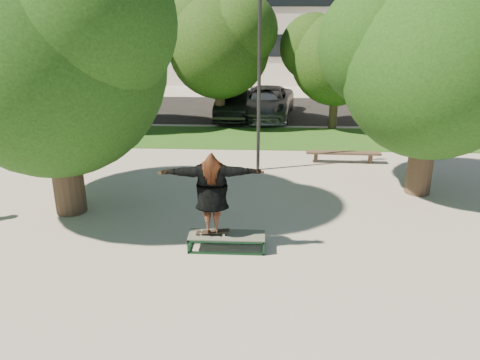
# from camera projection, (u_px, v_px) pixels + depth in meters

# --- Properties ---
(ground) EXTENTS (120.00, 120.00, 0.00)m
(ground) POSITION_uv_depth(u_px,v_px,m) (216.00, 230.00, 12.10)
(ground) COLOR #A39E96
(ground) RESTS_ON ground
(grass_strip) EXTENTS (30.00, 4.00, 0.02)m
(grass_strip) POSITION_uv_depth(u_px,v_px,m) (259.00, 138.00, 20.98)
(grass_strip) COLOR #1A4E16
(grass_strip) RESTS_ON ground
(asphalt_strip) EXTENTS (40.00, 8.00, 0.01)m
(asphalt_strip) POSITION_uv_depth(u_px,v_px,m) (244.00, 109.00, 27.14)
(asphalt_strip) COLOR black
(asphalt_strip) RESTS_ON ground
(tree_left) EXTENTS (6.96, 5.95, 7.12)m
(tree_left) POSITION_uv_depth(u_px,v_px,m) (49.00, 50.00, 11.85)
(tree_left) COLOR #38281E
(tree_left) RESTS_ON ground
(tree_right) EXTENTS (6.24, 5.33, 6.51)m
(tree_right) POSITION_uv_depth(u_px,v_px,m) (431.00, 58.00, 13.32)
(tree_right) COLOR #38281E
(tree_right) RESTS_ON ground
(bg_tree_left) EXTENTS (5.28, 4.51, 5.77)m
(bg_tree_left) POSITION_uv_depth(u_px,v_px,m) (97.00, 49.00, 21.57)
(bg_tree_left) COLOR #38281E
(bg_tree_left) RESTS_ON ground
(bg_tree_mid) EXTENTS (5.76, 4.92, 6.24)m
(bg_tree_mid) POSITION_uv_depth(u_px,v_px,m) (218.00, 41.00, 22.15)
(bg_tree_mid) COLOR #38281E
(bg_tree_mid) RESTS_ON ground
(bg_tree_right) EXTENTS (5.04, 4.31, 5.43)m
(bg_tree_right) POSITION_uv_depth(u_px,v_px,m) (335.00, 54.00, 21.57)
(bg_tree_right) COLOR #38281E
(bg_tree_right) RESTS_ON ground
(lamppost) EXTENTS (0.25, 0.15, 6.11)m
(lamppost) POSITION_uv_depth(u_px,v_px,m) (259.00, 81.00, 15.69)
(lamppost) COLOR #2D2D30
(lamppost) RESTS_ON ground
(grind_box) EXTENTS (1.80, 0.60, 0.38)m
(grind_box) POSITION_uv_depth(u_px,v_px,m) (227.00, 242.00, 11.08)
(grind_box) COLOR #11341E
(grind_box) RESTS_ON ground
(skater_rig) EXTENTS (2.42, 0.78, 2.02)m
(skater_rig) POSITION_uv_depth(u_px,v_px,m) (212.00, 193.00, 10.68)
(skater_rig) COLOR white
(skater_rig) RESTS_ON grind_box
(bench) EXTENTS (2.76, 0.44, 0.42)m
(bench) POSITION_uv_depth(u_px,v_px,m) (343.00, 154.00, 17.42)
(bench) COLOR #4D3B2E
(bench) RESTS_ON ground
(car_silver_a) EXTENTS (2.04, 4.46, 1.48)m
(car_silver_a) POSITION_uv_depth(u_px,v_px,m) (101.00, 101.00, 25.52)
(car_silver_a) COLOR silver
(car_silver_a) RESTS_ON asphalt_strip
(car_dark) EXTENTS (1.63, 4.67, 1.54)m
(car_dark) POSITION_uv_depth(u_px,v_px,m) (232.00, 104.00, 24.55)
(car_dark) COLOR black
(car_dark) RESTS_ON asphalt_strip
(car_grey) EXTENTS (3.28, 5.96, 1.58)m
(car_grey) POSITION_uv_depth(u_px,v_px,m) (266.00, 102.00, 25.00)
(car_grey) COLOR #5D5E63
(car_grey) RESTS_ON asphalt_strip
(car_silver_b) EXTENTS (2.60, 5.00, 1.39)m
(car_silver_b) POSITION_uv_depth(u_px,v_px,m) (263.00, 105.00, 24.64)
(car_silver_b) COLOR #B2B2B7
(car_silver_b) RESTS_ON asphalt_strip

